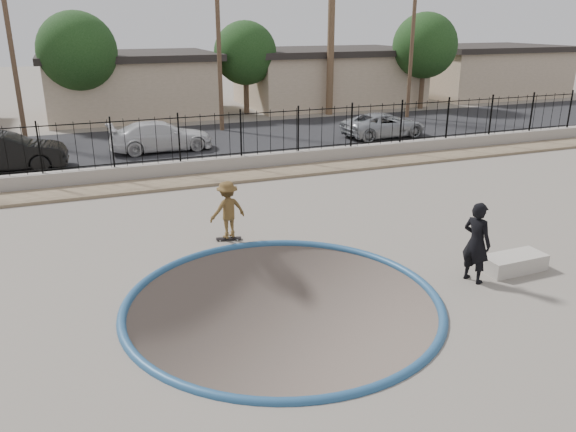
# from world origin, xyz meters

# --- Properties ---
(ground) EXTENTS (120.00, 120.00, 2.20)m
(ground) POSITION_xyz_m (0.00, 12.00, -1.10)
(ground) COLOR #6E675C
(ground) RESTS_ON ground
(bowl_pit) EXTENTS (6.84, 6.84, 1.80)m
(bowl_pit) POSITION_xyz_m (0.00, -1.00, 0.00)
(bowl_pit) COLOR #534640
(bowl_pit) RESTS_ON ground
(coping_ring) EXTENTS (7.04, 7.04, 0.20)m
(coping_ring) POSITION_xyz_m (0.00, -1.00, 0.00)
(coping_ring) COLOR navy
(coping_ring) RESTS_ON ground
(rock_strip) EXTENTS (42.00, 1.60, 0.11)m
(rock_strip) POSITION_xyz_m (0.00, 9.20, 0.06)
(rock_strip) COLOR #907E5E
(rock_strip) RESTS_ON ground
(retaining_wall) EXTENTS (42.00, 0.45, 0.60)m
(retaining_wall) POSITION_xyz_m (0.00, 10.30, 0.30)
(retaining_wall) COLOR gray
(retaining_wall) RESTS_ON ground
(fence) EXTENTS (40.00, 0.04, 1.80)m
(fence) POSITION_xyz_m (0.00, 10.30, 1.50)
(fence) COLOR black
(fence) RESTS_ON retaining_wall
(street) EXTENTS (90.00, 8.00, 0.04)m
(street) POSITION_xyz_m (0.00, 17.00, 0.02)
(street) COLOR black
(street) RESTS_ON ground
(house_center) EXTENTS (10.60, 8.60, 3.90)m
(house_center) POSITION_xyz_m (0.00, 26.50, 1.97)
(house_center) COLOR tan
(house_center) RESTS_ON ground
(house_east) EXTENTS (12.60, 8.60, 3.90)m
(house_east) POSITION_xyz_m (14.00, 26.50, 1.97)
(house_east) COLOR tan
(house_east) RESTS_ON ground
(house_east_far) EXTENTS (11.60, 8.60, 3.90)m
(house_east_far) POSITION_xyz_m (28.00, 26.50, 1.97)
(house_east_far) COLOR tan
(house_east_far) RESTS_ON ground
(utility_pole_left) EXTENTS (1.70, 0.24, 9.00)m
(utility_pole_left) POSITION_xyz_m (-6.00, 19.00, 4.70)
(utility_pole_left) COLOR #473323
(utility_pole_left) RESTS_ON ground
(utility_pole_mid) EXTENTS (1.70, 0.24, 9.50)m
(utility_pole_mid) POSITION_xyz_m (4.00, 19.00, 4.96)
(utility_pole_mid) COLOR #473323
(utility_pole_mid) RESTS_ON ground
(utility_pole_right) EXTENTS (1.70, 0.24, 9.00)m
(utility_pole_right) POSITION_xyz_m (16.00, 19.00, 4.70)
(utility_pole_right) COLOR #473323
(utility_pole_right) RESTS_ON ground
(street_tree_left) EXTENTS (4.32, 4.32, 6.36)m
(street_tree_left) POSITION_xyz_m (-3.00, 23.00, 4.19)
(street_tree_left) COLOR #473323
(street_tree_left) RESTS_ON ground
(street_tree_mid) EXTENTS (3.96, 3.96, 5.83)m
(street_tree_mid) POSITION_xyz_m (7.00, 24.00, 3.84)
(street_tree_mid) COLOR #473323
(street_tree_mid) RESTS_ON ground
(street_tree_right) EXTENTS (4.32, 4.32, 6.36)m
(street_tree_right) POSITION_xyz_m (19.00, 22.00, 4.19)
(street_tree_right) COLOR #473323
(street_tree_right) RESTS_ON ground
(skater) EXTENTS (1.14, 0.79, 1.61)m
(skater) POSITION_xyz_m (-0.11, 3.00, 0.81)
(skater) COLOR brown
(skater) RESTS_ON ground
(skateboard) EXTENTS (0.73, 0.34, 0.06)m
(skateboard) POSITION_xyz_m (-0.11, 3.00, 0.05)
(skateboard) COLOR black
(skateboard) RESTS_ON ground
(videographer) EXTENTS (0.65, 0.82, 1.95)m
(videographer) POSITION_xyz_m (4.59, -1.61, 0.97)
(videographer) COLOR black
(videographer) RESTS_ON ground
(concrete_ledge) EXTENTS (1.61, 0.73, 0.40)m
(concrete_ledge) POSITION_xyz_m (5.90, -1.50, 0.20)
(concrete_ledge) COLOR #B0A89C
(concrete_ledge) RESTS_ON ground
(car_b) EXTENTS (4.86, 1.92, 1.58)m
(car_b) POSITION_xyz_m (-6.50, 13.49, 0.82)
(car_b) COLOR black
(car_b) RESTS_ON street
(car_c) EXTENTS (4.78, 2.07, 1.37)m
(car_c) POSITION_xyz_m (0.01, 15.00, 0.72)
(car_c) COLOR silver
(car_c) RESTS_ON street
(car_d) EXTENTS (4.65, 2.42, 1.25)m
(car_d) POSITION_xyz_m (11.41, 14.07, 0.66)
(car_d) COLOR #9A9EA2
(car_d) RESTS_ON street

